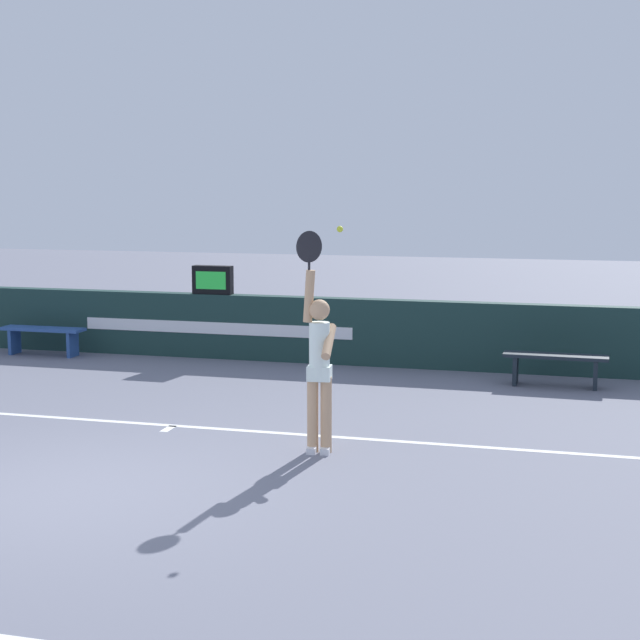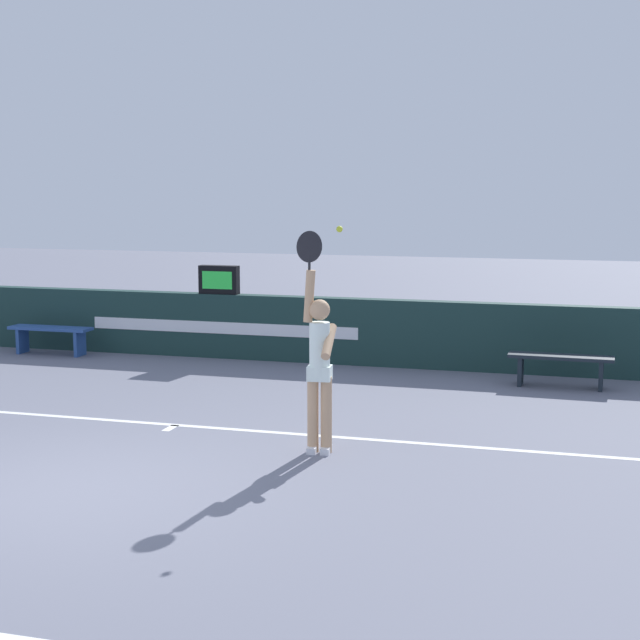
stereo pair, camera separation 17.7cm
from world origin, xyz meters
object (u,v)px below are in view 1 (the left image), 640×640
at_px(courtside_bench_near, 555,362).
at_px(courtside_bench_far, 43,334).
at_px(tennis_player, 319,362).
at_px(tennis_ball, 340,229).
at_px(speed_display, 213,280).

relative_size(courtside_bench_near, courtside_bench_far, 1.02).
relative_size(tennis_player, tennis_ball, 36.81).
xyz_separation_m(tennis_ball, courtside_bench_near, (2.11, 4.48, -2.10)).
xyz_separation_m(tennis_ball, courtside_bench_far, (-6.41, 4.86, -2.09)).
xyz_separation_m(tennis_player, courtside_bench_far, (-6.11, 4.57, -0.64)).
bearing_deg(courtside_bench_near, tennis_player, -119.85).
distance_m(tennis_ball, courtside_bench_far, 8.31).
relative_size(tennis_player, courtside_bench_far, 1.66).
distance_m(tennis_player, courtside_bench_near, 4.88).
height_order(courtside_bench_near, courtside_bench_far, courtside_bench_far).
bearing_deg(speed_display, courtside_bench_far, -169.18).
distance_m(tennis_player, courtside_bench_far, 7.65).
distance_m(courtside_bench_near, courtside_bench_far, 8.52).
bearing_deg(tennis_ball, tennis_player, 136.19).
bearing_deg(courtside_bench_near, tennis_ball, -115.18).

